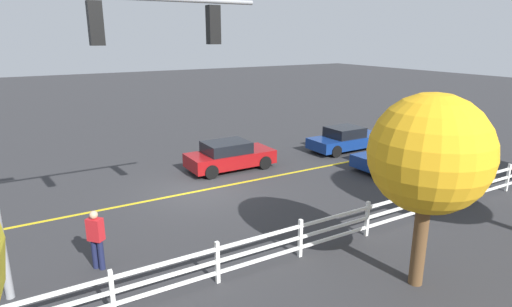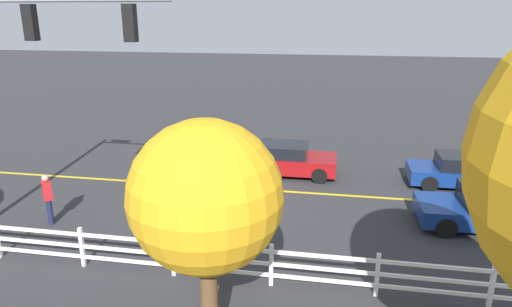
{
  "view_description": "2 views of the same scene",
  "coord_description": "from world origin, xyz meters",
  "px_view_note": "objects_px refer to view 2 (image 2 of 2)",
  "views": [
    {
      "loc": [
        6.23,
        15.1,
        6.12
      ],
      "look_at": [
        -1.14,
        2.67,
        2.07
      ],
      "focal_mm": 29.63,
      "sensor_mm": 36.0,
      "label": 1
    },
    {
      "loc": [
        -4.41,
        16.42,
        6.67
      ],
      "look_at": [
        -1.77,
        1.7,
        2.02
      ],
      "focal_mm": 31.95,
      "sensor_mm": 36.0,
      "label": 2
    }
  ],
  "objects_px": {
    "tree_3": "(206,198)",
    "car_1": "(286,160)",
    "car_2": "(465,172)",
    "pedestrian": "(48,197)",
    "car_0": "(493,209)"
  },
  "relations": [
    {
      "from": "car_1",
      "to": "car_2",
      "type": "height_order",
      "value": "car_1"
    },
    {
      "from": "car_2",
      "to": "tree_3",
      "type": "distance_m",
      "value": 13.38
    },
    {
      "from": "pedestrian",
      "to": "car_0",
      "type": "bearing_deg",
      "value": -32.74
    },
    {
      "from": "tree_3",
      "to": "car_2",
      "type": "bearing_deg",
      "value": -124.63
    },
    {
      "from": "car_1",
      "to": "car_2",
      "type": "relative_size",
      "value": 0.92
    },
    {
      "from": "car_0",
      "to": "pedestrian",
      "type": "height_order",
      "value": "pedestrian"
    },
    {
      "from": "car_0",
      "to": "car_1",
      "type": "distance_m",
      "value": 8.09
    },
    {
      "from": "pedestrian",
      "to": "car_2",
      "type": "bearing_deg",
      "value": -19.01
    },
    {
      "from": "car_2",
      "to": "pedestrian",
      "type": "bearing_deg",
      "value": -157.83
    },
    {
      "from": "car_1",
      "to": "pedestrian",
      "type": "distance_m",
      "value": 9.37
    },
    {
      "from": "tree_3",
      "to": "car_1",
      "type": "bearing_deg",
      "value": -91.54
    },
    {
      "from": "car_2",
      "to": "tree_3",
      "type": "bearing_deg",
      "value": -124.93
    },
    {
      "from": "tree_3",
      "to": "pedestrian",
      "type": "bearing_deg",
      "value": -35.52
    },
    {
      "from": "car_2",
      "to": "tree_3",
      "type": "height_order",
      "value": "tree_3"
    },
    {
      "from": "car_1",
      "to": "tree_3",
      "type": "xyz_separation_m",
      "value": [
        0.29,
        10.96,
        2.76
      ]
    }
  ]
}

